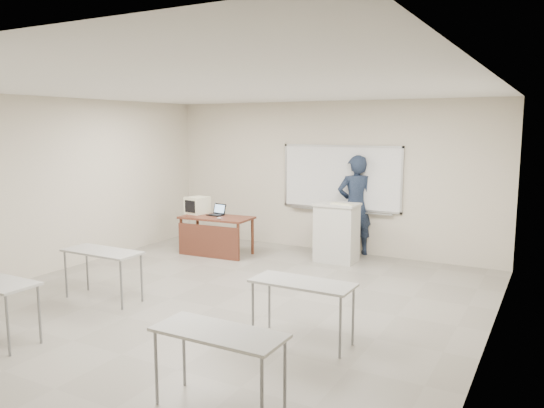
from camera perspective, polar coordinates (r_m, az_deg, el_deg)
The scene contains 10 objects.
floor at distance 7.59m, azimuth -6.23°, elevation -10.99°, with size 7.00×8.00×0.01m, color gray.
whiteboard at distance 10.59m, azimuth 7.42°, elevation 2.74°, with size 2.48×0.10×1.31m.
student_desks at distance 6.38m, azimuth -13.37°, elevation -8.57°, with size 4.40×2.20×0.73m.
instructor_desk at distance 10.39m, azimuth -6.32°, elevation -2.60°, with size 1.40×0.70×0.75m.
podium at distance 9.93m, azimuth 6.96°, elevation -3.05°, with size 0.78×0.57×1.10m.
crt_monitor at distance 10.84m, azimuth -8.01°, elevation -0.14°, with size 0.37×0.42×0.35m.
laptop at distance 10.62m, azimuth -5.96°, elevation -0.91°, with size 0.30×0.28×0.22m.
mouse at distance 10.17m, azimuth -5.70°, elevation -1.52°, with size 0.09×0.06×0.04m, color #AEB1B7.
keyboard at distance 9.67m, azimuth 7.58°, elevation -0.02°, with size 0.42×0.14×0.02m, color beige.
presenter at distance 10.45m, azimuth 8.96°, elevation -0.14°, with size 0.72×0.47×1.96m, color black.
Camera 1 is at (4.14, -5.85, 2.50)m, focal length 35.00 mm.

